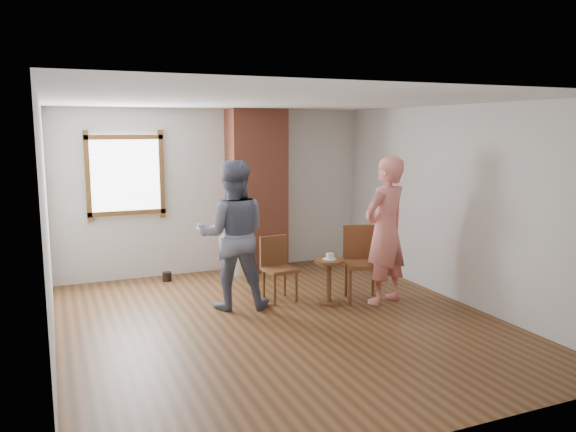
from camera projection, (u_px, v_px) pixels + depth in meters
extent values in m
plane|color=brown|center=(282.00, 323.00, 6.69)|extent=(5.50, 5.50, 0.00)
cube|color=silver|center=(216.00, 191.00, 8.98)|extent=(5.00, 0.04, 2.60)
cube|color=silver|center=(47.00, 231.00, 5.52)|extent=(0.04, 5.50, 2.60)
cube|color=silver|center=(455.00, 204.00, 7.45)|extent=(0.04, 5.50, 2.60)
cube|color=white|center=(281.00, 101.00, 6.28)|extent=(5.00, 5.50, 0.04)
cube|color=brown|center=(126.00, 175.00, 8.36)|extent=(1.14, 0.06, 1.34)
cube|color=white|center=(125.00, 175.00, 8.38)|extent=(1.00, 0.02, 1.20)
cube|color=#AD593D|center=(257.00, 191.00, 8.99)|extent=(0.90, 0.50, 2.60)
cylinder|color=tan|center=(242.00, 262.00, 8.88)|extent=(0.39, 0.39, 0.40)
cylinder|color=black|center=(167.00, 277.00, 8.51)|extent=(0.14, 0.14, 0.14)
cube|color=brown|center=(280.00, 270.00, 7.49)|extent=(0.44, 0.44, 0.05)
cylinder|color=brown|center=(275.00, 290.00, 7.30)|extent=(0.04, 0.04, 0.43)
cylinder|color=brown|center=(296.00, 286.00, 7.46)|extent=(0.04, 0.04, 0.43)
cylinder|color=brown|center=(264.00, 284.00, 7.58)|extent=(0.04, 0.04, 0.43)
cylinder|color=brown|center=(285.00, 281.00, 7.74)|extent=(0.04, 0.04, 0.43)
cube|color=brown|center=(273.00, 251.00, 7.61)|extent=(0.40, 0.08, 0.43)
cube|color=brown|center=(362.00, 264.00, 7.49)|extent=(0.60, 0.60, 0.06)
cylinder|color=brown|center=(350.00, 286.00, 7.33)|extent=(0.04, 0.04, 0.50)
cylinder|color=brown|center=(378.00, 286.00, 7.35)|extent=(0.04, 0.04, 0.50)
cylinder|color=brown|center=(346.00, 279.00, 7.71)|extent=(0.04, 0.04, 0.50)
cylinder|color=brown|center=(373.00, 278.00, 7.72)|extent=(0.04, 0.04, 0.50)
cube|color=brown|center=(360.00, 243.00, 7.66)|extent=(0.45, 0.20, 0.50)
cylinder|color=brown|center=(329.00, 261.00, 7.34)|extent=(0.40, 0.40, 0.04)
cylinder|color=brown|center=(329.00, 282.00, 7.38)|extent=(0.06, 0.06, 0.54)
cylinder|color=brown|center=(329.00, 302.00, 7.43)|extent=(0.28, 0.28, 0.03)
cylinder|color=white|center=(329.00, 259.00, 7.33)|extent=(0.18, 0.18, 0.01)
cube|color=white|center=(330.00, 256.00, 7.33)|extent=(0.08, 0.07, 0.06)
imported|color=#121733|center=(233.00, 235.00, 7.14)|extent=(1.10, 0.96, 1.90)
imported|color=#F8857C|center=(385.00, 231.00, 7.33)|extent=(0.82, 0.67, 1.94)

